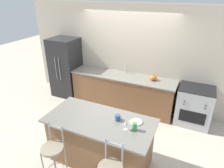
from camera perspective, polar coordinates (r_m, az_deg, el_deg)
The scene contains 13 objects.
ground_plane at distance 5.39m, azimuth 1.29°, elevation -8.11°, with size 18.00×18.00×0.00m, color beige.
wall_back at distance 5.42m, azimuth 4.58°, elevation 7.91°, with size 6.00×0.07×2.70m.
back_counter at distance 5.46m, azimuth 3.00°, elevation -1.96°, with size 2.81×0.71×0.92m.
sink_faucet at distance 5.39m, azimuth 3.96°, elevation 4.60°, with size 0.02×0.13×0.22m.
kitchen_island at distance 3.80m, azimuth -3.39°, elevation -15.87°, with size 1.91×0.92×0.94m.
refrigerator at distance 6.12m, azimuth -13.02°, elevation 4.63°, with size 0.78×0.73×1.74m.
oven_range at distance 5.16m, azimuth 22.39°, elevation -5.77°, with size 0.78×0.68×0.94m.
bar_stool_near at distance 3.57m, azimuth -16.39°, elevation -18.40°, with size 0.37×0.37×1.07m.
dinner_plate at distance 3.46m, azimuth 6.94°, elevation -10.65°, with size 0.22×0.22×0.02m.
wine_glass at distance 3.21m, azimuth 3.97°, elevation -10.89°, with size 0.06×0.06×0.20m.
coffee_mug at distance 3.46m, azimuth 1.63°, elevation -9.59°, with size 0.13×0.09×0.10m.
tumbler_cup at distance 3.26m, azimuth 6.48°, elevation -12.01°, with size 0.07×0.07×0.13m.
pumpkin_decoration at distance 5.06m, azimuth 11.72°, elevation 1.77°, with size 0.17×0.17×0.16m.
Camera 1 is at (1.77, -4.12, 2.99)m, focal length 32.00 mm.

